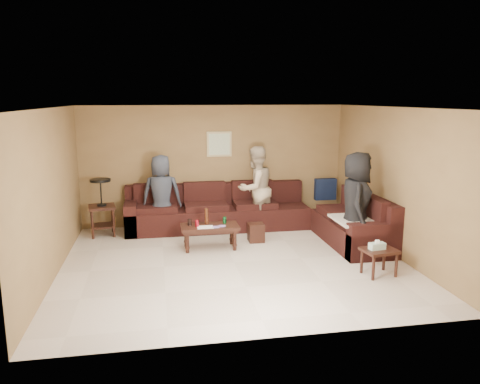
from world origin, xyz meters
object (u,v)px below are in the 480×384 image
(coffee_table, at_px, (210,229))
(waste_bin, at_px, (256,232))
(side_table_right, at_px, (379,252))
(sectional_sofa, at_px, (262,218))
(person_middle, at_px, (256,189))
(person_left, at_px, (162,194))
(person_right, at_px, (356,203))
(end_table_left, at_px, (102,206))

(coffee_table, bearing_deg, waste_bin, 16.16)
(coffee_table, bearing_deg, side_table_right, -36.21)
(sectional_sofa, xyz_separation_m, side_table_right, (1.25, -2.45, 0.04))
(person_middle, bearing_deg, person_left, -31.17)
(sectional_sofa, relative_size, coffee_table, 4.55)
(coffee_table, distance_m, waste_bin, 0.96)
(waste_bin, height_order, person_right, person_right)
(end_table_left, height_order, person_left, person_left)
(end_table_left, relative_size, side_table_right, 2.01)
(person_left, bearing_deg, person_right, 155.53)
(coffee_table, distance_m, end_table_left, 2.30)
(sectional_sofa, distance_m, coffee_table, 1.33)
(person_left, height_order, person_middle, person_middle)
(coffee_table, xyz_separation_m, side_table_right, (2.37, -1.73, 0.00))
(person_right, bearing_deg, waste_bin, 79.25)
(sectional_sofa, relative_size, waste_bin, 13.54)
(person_right, bearing_deg, sectional_sofa, 63.92)
(end_table_left, height_order, person_middle, person_middle)
(side_table_right, xyz_separation_m, waste_bin, (-1.47, 2.00, -0.19))
(coffee_table, relative_size, person_left, 0.65)
(end_table_left, bearing_deg, sectional_sofa, -8.44)
(coffee_table, height_order, waste_bin, coffee_table)
(waste_bin, relative_size, person_left, 0.22)
(waste_bin, xyz_separation_m, person_left, (-1.71, 0.86, 0.61))
(waste_bin, relative_size, person_middle, 0.20)
(sectional_sofa, relative_size, person_right, 2.64)
(sectional_sofa, xyz_separation_m, coffee_table, (-1.12, -0.72, 0.04))
(end_table_left, bearing_deg, person_middle, -2.17)
(coffee_table, distance_m, person_right, 2.59)
(person_left, relative_size, person_middle, 0.92)
(coffee_table, height_order, side_table_right, coffee_table)
(person_middle, bearing_deg, side_table_right, 85.98)
(coffee_table, bearing_deg, sectional_sofa, 32.53)
(person_left, distance_m, person_middle, 1.87)
(sectional_sofa, distance_m, person_left, 2.03)
(sectional_sofa, bearing_deg, waste_bin, -115.98)
(person_left, bearing_deg, person_middle, -178.00)
(sectional_sofa, relative_size, side_table_right, 8.35)
(sectional_sofa, height_order, person_right, person_right)
(side_table_right, bearing_deg, person_right, 85.47)
(coffee_table, bearing_deg, person_left, 125.91)
(person_middle, bearing_deg, end_table_left, -31.37)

